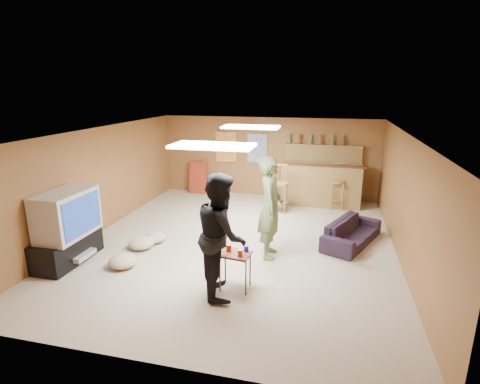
% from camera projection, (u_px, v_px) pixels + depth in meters
% --- Properties ---
extents(ground, '(7.00, 7.00, 0.00)m').
position_uv_depth(ground, '(238.00, 243.00, 7.46)').
color(ground, tan).
rests_on(ground, ground).
extents(ceiling, '(6.00, 7.00, 0.02)m').
position_uv_depth(ceiling, '(237.00, 132.00, 6.86)').
color(ceiling, silver).
rests_on(ceiling, ground).
extents(wall_back, '(6.00, 0.02, 2.20)m').
position_uv_depth(wall_back, '(268.00, 157.00, 10.43)').
color(wall_back, brown).
rests_on(wall_back, ground).
extents(wall_front, '(6.00, 0.02, 2.20)m').
position_uv_depth(wall_front, '(156.00, 277.00, 3.88)').
color(wall_front, brown).
rests_on(wall_front, ground).
extents(wall_left, '(0.02, 7.00, 2.20)m').
position_uv_depth(wall_left, '(99.00, 181.00, 7.84)').
color(wall_left, brown).
rests_on(wall_left, ground).
extents(wall_right, '(0.02, 7.00, 2.20)m').
position_uv_depth(wall_right, '(405.00, 201.00, 6.48)').
color(wall_right, brown).
rests_on(wall_right, ground).
extents(tv_stand, '(0.55, 1.30, 0.50)m').
position_uv_depth(tv_stand, '(68.00, 248.00, 6.60)').
color(tv_stand, black).
rests_on(tv_stand, ground).
extents(dvd_box, '(0.35, 0.50, 0.08)m').
position_uv_depth(dvd_box, '(79.00, 255.00, 6.58)').
color(dvd_box, '#B2B2B7').
rests_on(dvd_box, tv_stand).
extents(tv_body, '(0.60, 1.10, 0.80)m').
position_uv_depth(tv_body, '(67.00, 214.00, 6.41)').
color(tv_body, '#B2B2B7').
rests_on(tv_body, tv_stand).
extents(tv_screen, '(0.02, 0.95, 0.65)m').
position_uv_depth(tv_screen, '(82.00, 215.00, 6.34)').
color(tv_screen, navy).
rests_on(tv_screen, tv_body).
extents(bar_counter, '(2.00, 0.60, 1.10)m').
position_uv_depth(bar_counter, '(321.00, 184.00, 9.73)').
color(bar_counter, brown).
rests_on(bar_counter, ground).
extents(bar_lip, '(2.10, 0.12, 0.05)m').
position_uv_depth(bar_lip, '(322.00, 166.00, 9.34)').
color(bar_lip, '#3F1D14').
rests_on(bar_lip, bar_counter).
extents(bar_shelf, '(2.00, 0.18, 0.05)m').
position_uv_depth(bar_shelf, '(324.00, 146.00, 9.89)').
color(bar_shelf, brown).
rests_on(bar_shelf, bar_backing).
extents(bar_backing, '(2.00, 0.14, 0.60)m').
position_uv_depth(bar_backing, '(323.00, 157.00, 9.99)').
color(bar_backing, brown).
rests_on(bar_backing, bar_counter).
extents(poster_left, '(0.60, 0.03, 0.85)m').
position_uv_depth(poster_left, '(226.00, 147.00, 10.60)').
color(poster_left, '#BF3F26').
rests_on(poster_left, wall_back).
extents(poster_right, '(0.55, 0.03, 0.80)m').
position_uv_depth(poster_right, '(257.00, 148.00, 10.39)').
color(poster_right, '#334C99').
rests_on(poster_right, wall_back).
extents(folding_chair_stack, '(0.50, 0.26, 0.91)m').
position_uv_depth(folding_chair_stack, '(198.00, 178.00, 10.87)').
color(folding_chair_stack, maroon).
rests_on(folding_chair_stack, ground).
extents(ceiling_panel_front, '(1.20, 0.60, 0.04)m').
position_uv_depth(ceiling_panel_front, '(213.00, 146.00, 5.46)').
color(ceiling_panel_front, white).
rests_on(ceiling_panel_front, ceiling).
extents(ceiling_panel_back, '(1.20, 0.60, 0.04)m').
position_uv_depth(ceiling_panel_back, '(251.00, 127.00, 7.99)').
color(ceiling_panel_back, white).
rests_on(ceiling_panel_back, ceiling).
extents(person_olive, '(0.51, 0.72, 1.86)m').
position_uv_depth(person_olive, '(270.00, 208.00, 6.64)').
color(person_olive, '#5D6C3E').
rests_on(person_olive, ground).
extents(person_black, '(0.96, 1.08, 1.85)m').
position_uv_depth(person_black, '(221.00, 235.00, 5.44)').
color(person_black, black).
rests_on(person_black, ground).
extents(sofa, '(1.24, 1.75, 0.48)m').
position_uv_depth(sofa, '(352.00, 232.00, 7.37)').
color(sofa, black).
rests_on(sofa, ground).
extents(tray_table, '(0.50, 0.42, 0.59)m').
position_uv_depth(tray_table, '(235.00, 271.00, 5.70)').
color(tray_table, '#3F1D14').
rests_on(tray_table, ground).
extents(cup_red_near, '(0.10, 0.10, 0.11)m').
position_uv_depth(cup_red_near, '(229.00, 248.00, 5.66)').
color(cup_red_near, '#C3380D').
rests_on(cup_red_near, tray_table).
extents(cup_red_far, '(0.08, 0.08, 0.10)m').
position_uv_depth(cup_red_far, '(240.00, 253.00, 5.51)').
color(cup_red_far, '#C3380D').
rests_on(cup_red_far, tray_table).
extents(cup_blue, '(0.09, 0.09, 0.10)m').
position_uv_depth(cup_blue, '(246.00, 248.00, 5.66)').
color(cup_blue, navy).
rests_on(cup_blue, tray_table).
extents(bar_stool_left, '(0.37, 0.37, 1.09)m').
position_uv_depth(bar_stool_left, '(281.00, 191.00, 9.16)').
color(bar_stool_left, brown).
rests_on(bar_stool_left, ground).
extents(bar_stool_right, '(0.50, 0.50, 1.23)m').
position_uv_depth(bar_stool_right, '(338.00, 185.00, 9.37)').
color(bar_stool_right, brown).
rests_on(bar_stool_right, ground).
extents(cushion_near_tv, '(0.55, 0.55, 0.22)m').
position_uv_depth(cushion_near_tv, '(141.00, 243.00, 7.18)').
color(cushion_near_tv, tan).
rests_on(cushion_near_tv, ground).
extents(cushion_mid, '(0.55, 0.55, 0.19)m').
position_uv_depth(cushion_mid, '(155.00, 238.00, 7.47)').
color(cushion_mid, tan).
rests_on(cushion_mid, ground).
extents(cushion_far, '(0.51, 0.51, 0.22)m').
position_uv_depth(cushion_far, '(123.00, 261.00, 6.44)').
color(cushion_far, tan).
rests_on(cushion_far, ground).
extents(bottle_row, '(1.48, 0.08, 0.26)m').
position_uv_depth(bottle_row, '(316.00, 140.00, 9.87)').
color(bottle_row, '#3F7233').
rests_on(bottle_row, bar_shelf).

